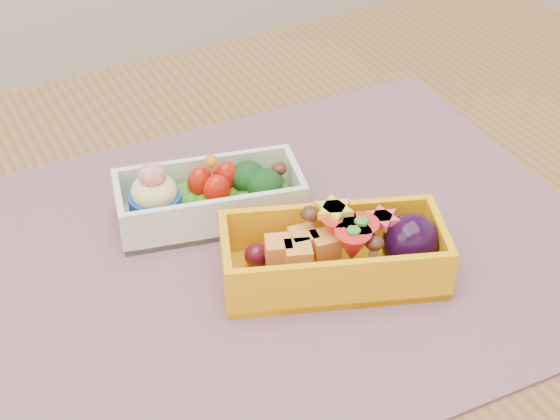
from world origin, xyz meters
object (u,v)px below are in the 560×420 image
placemat (275,251)px  bento_yellow (338,253)px  bento_white (209,198)px  table (242,359)px

placemat → bento_yellow: 0.07m
placemat → bento_yellow: size_ratio=2.80×
bento_white → table: bearing=-83.8°
table → bento_yellow: 0.15m
table → placemat: (0.04, 0.01, 0.10)m
bento_white → placemat: bearing=-51.5°
table → placemat: size_ratio=2.20×
bento_yellow → table: bearing=172.6°
placemat → bento_white: 0.08m
table → bento_white: size_ratio=6.89×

